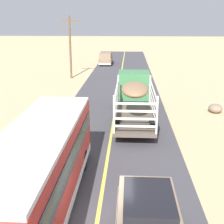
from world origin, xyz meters
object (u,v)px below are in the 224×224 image
(livestock_truck, at_px, (134,91))
(power_pole_mid, at_px, (70,45))
(bus, at_px, (40,168))
(car_far, at_px, (106,58))
(boulder_near_shoulder, at_px, (215,108))

(livestock_truck, bearing_deg, power_pole_mid, 117.44)
(bus, distance_m, car_far, 38.67)
(bus, xyz_separation_m, car_far, (-0.47, 38.66, -0.66))
(power_pole_mid, bearing_deg, livestock_truck, -62.56)
(car_far, height_order, boulder_near_shoulder, car_far)
(livestock_truck, xyz_separation_m, car_far, (-4.12, 26.14, -0.70))
(bus, relative_size, boulder_near_shoulder, 7.88)
(car_far, height_order, power_pole_mid, power_pole_mid)
(boulder_near_shoulder, bearing_deg, car_far, 112.52)
(livestock_truck, xyz_separation_m, power_pole_mid, (-7.50, 14.44, 2.18))
(livestock_truck, xyz_separation_m, bus, (-3.65, -12.52, -0.04))
(bus, height_order, boulder_near_shoulder, bus)
(bus, distance_m, power_pole_mid, 27.32)
(bus, bearing_deg, boulder_near_shoulder, 52.96)
(car_far, bearing_deg, bus, -89.31)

